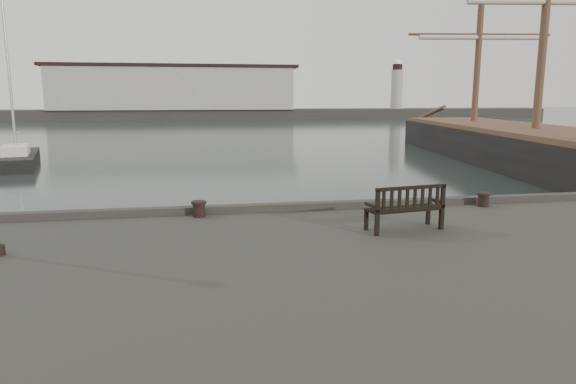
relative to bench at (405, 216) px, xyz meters
name	(u,v)px	position (x,y,z in m)	size (l,w,h in m)	color
ground	(335,264)	(-0.85, 2.55, -1.87)	(400.00, 400.00, 0.00)	black
breakwater	(192,98)	(-5.41, 94.55, 2.43)	(140.00, 9.50, 12.20)	#383530
bench	(405,216)	(0.00, 0.00, 0.00)	(1.77, 0.86, 0.98)	black
bollard_left	(199,209)	(-4.41, 2.05, -0.12)	(0.36, 0.36, 0.38)	black
bollard_right	(483,200)	(3.03, 1.97, -0.13)	(0.35, 0.35, 0.37)	black
yacht_d	(18,162)	(-16.07, 25.60, -1.64)	(4.14, 8.75, 10.80)	black
tall_ship_main	(533,156)	(16.81, 19.40, -1.17)	(12.10, 36.69, 27.03)	black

